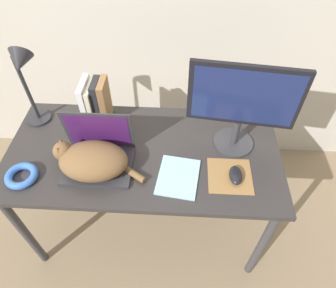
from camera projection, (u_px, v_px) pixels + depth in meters
ground_plane at (144, 272)px, 1.84m from camera, size 12.00×12.00×0.00m
desk at (144, 161)px, 1.57m from camera, size 1.38×0.67×0.75m
laptop at (99, 155)px, 1.43m from camera, size 0.33×0.25×0.26m
cat at (92, 160)px, 1.37m from camera, size 0.44×0.23×0.15m
external_monitor at (242, 104)px, 1.35m from camera, size 0.50×0.20×0.47m
mousepad at (230, 176)px, 1.40m from camera, size 0.21×0.21×0.00m
computer_mouse at (236, 175)px, 1.38m from camera, size 0.06×0.11×0.04m
book_row at (96, 101)px, 1.58m from camera, size 0.13×0.17×0.25m
desk_lamp at (24, 75)px, 1.41m from camera, size 0.17×0.17×0.46m
cable_coil at (22, 176)px, 1.38m from camera, size 0.15×0.15×0.03m
notepad at (178, 177)px, 1.40m from camera, size 0.21×0.25×0.01m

